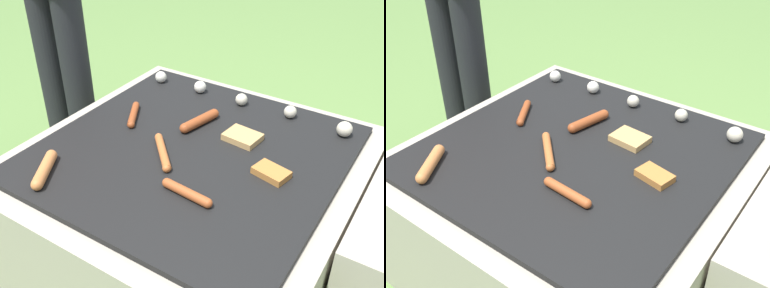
{
  "view_description": "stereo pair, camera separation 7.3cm",
  "coord_description": "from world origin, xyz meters",
  "views": [
    {
      "loc": [
        0.59,
        -0.92,
        1.17
      ],
      "look_at": [
        0.0,
        0.0,
        0.45
      ],
      "focal_mm": 42.0,
      "sensor_mm": 36.0,
      "label": 1
    },
    {
      "loc": [
        0.65,
        -0.88,
        1.17
      ],
      "look_at": [
        0.0,
        0.0,
        0.45
      ],
      "focal_mm": 42.0,
      "sensor_mm": 36.0,
      "label": 2
    }
  ],
  "objects": [
    {
      "name": "bread_slice_right",
      "position": [
        0.25,
        0.01,
        0.44
      ],
      "size": [
        0.11,
        0.08,
        0.02
      ],
      "color": "#B27033",
      "rests_on": "grill"
    },
    {
      "name": "grill",
      "position": [
        0.0,
        0.0,
        0.21
      ],
      "size": [
        0.95,
        0.95,
        0.43
      ],
      "color": "#A89E8C",
      "rests_on": "ground_plane"
    },
    {
      "name": "sausage_front_center",
      "position": [
        -0.05,
        -0.07,
        0.44
      ],
      "size": [
        0.14,
        0.14,
        0.02
      ],
      "color": "#B7602D",
      "rests_on": "grill"
    },
    {
      "name": "ground_plane",
      "position": [
        0.0,
        0.0,
        0.0
      ],
      "size": [
        14.0,
        14.0,
        0.0
      ],
      "primitive_type": "plane",
      "color": "#608442"
    },
    {
      "name": "sausage_back_right",
      "position": [
        -0.26,
        0.05,
        0.44
      ],
      "size": [
        0.09,
        0.14,
        0.02
      ],
      "color": "#93421E",
      "rests_on": "grill"
    },
    {
      "name": "sausage_front_right",
      "position": [
        -0.27,
        -0.32,
        0.44
      ],
      "size": [
        0.1,
        0.15,
        0.03
      ],
      "color": "#C6753D",
      "rests_on": "grill"
    },
    {
      "name": "sausage_front_left",
      "position": [
        0.1,
        -0.19,
        0.44
      ],
      "size": [
        0.16,
        0.04,
        0.03
      ],
      "color": "#A34C23",
      "rests_on": "grill"
    },
    {
      "name": "sausage_mid_left",
      "position": [
        -0.06,
        0.13,
        0.44
      ],
      "size": [
        0.06,
        0.16,
        0.03
      ],
      "color": "#93421E",
      "rests_on": "grill"
    },
    {
      "name": "mushroom_row",
      "position": [
        0.02,
        0.33,
        0.45
      ],
      "size": [
        0.74,
        0.06,
        0.05
      ],
      "color": "silver",
      "rests_on": "grill"
    },
    {
      "name": "bread_slice_center",
      "position": [
        0.1,
        0.13,
        0.44
      ],
      "size": [
        0.11,
        0.09,
        0.02
      ],
      "color": "tan",
      "rests_on": "grill"
    }
  ]
}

